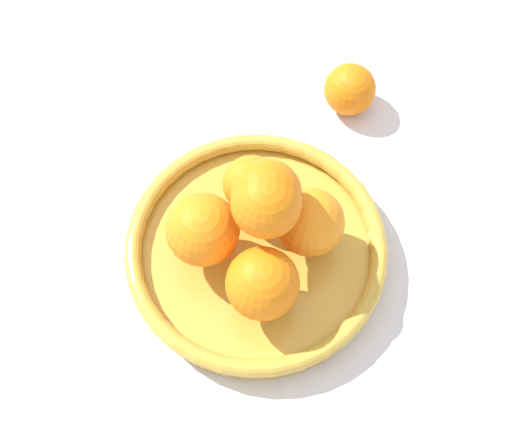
% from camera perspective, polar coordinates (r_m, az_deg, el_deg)
% --- Properties ---
extents(ground_plane, '(4.00, 4.00, 0.00)m').
position_cam_1_polar(ground_plane, '(0.82, -0.00, -3.31)').
color(ground_plane, silver).
extents(fruit_bowl, '(0.29, 0.29, 0.04)m').
position_cam_1_polar(fruit_bowl, '(0.80, -0.00, -2.73)').
color(fruit_bowl, gold).
rests_on(fruit_bowl, ground_plane).
extents(orange_pile, '(0.19, 0.19, 0.13)m').
position_cam_1_polar(orange_pile, '(0.73, 0.17, -0.57)').
color(orange_pile, orange).
rests_on(orange_pile, fruit_bowl).
extents(stray_orange, '(0.06, 0.06, 0.06)m').
position_cam_1_polar(stray_orange, '(0.91, 7.52, 10.06)').
color(stray_orange, orange).
rests_on(stray_orange, ground_plane).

